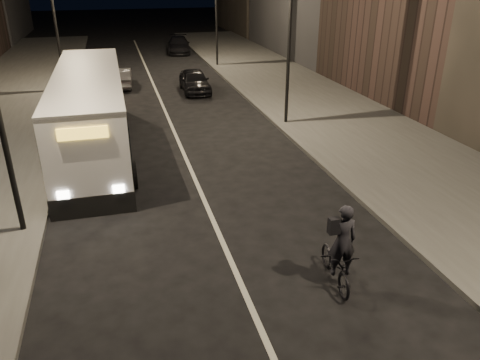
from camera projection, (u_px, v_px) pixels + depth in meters
ground at (240, 282)px, 11.75m from camera, size 180.00×180.00×0.00m
sidewalk_right at (322, 109)px, 26.04m from camera, size 7.00×70.00×0.16m
streetlight_right_mid at (285, 13)px, 21.35m from camera, size 1.20×0.44×8.12m
streetlight_left_far at (57, 3)px, 27.64m from camera, size 1.20×0.44×8.12m
city_bus at (91, 109)px, 19.57m from camera, size 2.97×12.49×3.35m
cyclist_on_bicycle at (338, 257)px, 11.43m from camera, size 0.90×2.03×2.26m
car_near at (195, 81)px, 29.62m from camera, size 1.74×4.18×1.41m
car_mid at (121, 78)px, 30.89m from camera, size 1.53×3.88×1.26m
car_far at (179, 45)px, 43.59m from camera, size 2.55×5.10×1.42m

